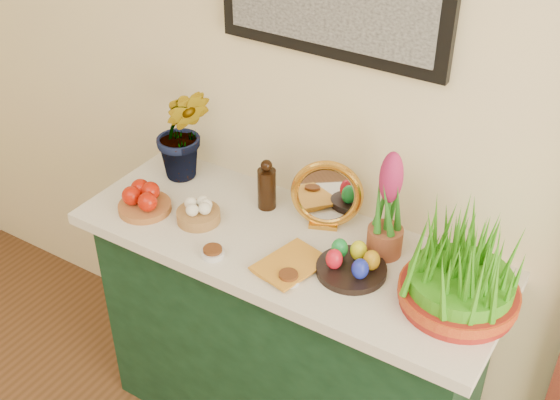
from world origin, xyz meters
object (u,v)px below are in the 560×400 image
object	(u,v)px
book	(273,253)
wheatgrass_sabzeh	(463,270)
hyacinth_green	(182,118)
mirror	(327,195)
sideboard	(287,343)

from	to	relation	value
book	wheatgrass_sabzeh	distance (m)	0.57
hyacinth_green	mirror	size ratio (longest dim) A/B	2.00
mirror	book	size ratio (longest dim) A/B	1.16
wheatgrass_sabzeh	mirror	bearing A→B (deg)	164.79
sideboard	book	size ratio (longest dim) A/B	6.36
book	mirror	bearing A→B (deg)	90.02
hyacinth_green	mirror	distance (m)	0.58
book	wheatgrass_sabzeh	xyz separation A→B (m)	(0.56, 0.10, 0.11)
hyacinth_green	book	xyz separation A→B (m)	(0.51, -0.23, -0.22)
sideboard	mirror	xyz separation A→B (m)	(0.06, 0.13, 0.58)
mirror	hyacinth_green	bearing A→B (deg)	-179.19
wheatgrass_sabzeh	book	bearing A→B (deg)	-170.04
hyacinth_green	book	size ratio (longest dim) A/B	2.32
sideboard	hyacinth_green	xyz separation A→B (m)	(-0.51, 0.13, 0.70)
sideboard	wheatgrass_sabzeh	bearing A→B (deg)	-0.12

